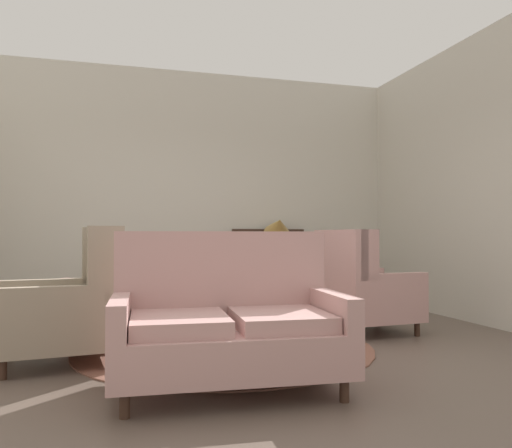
% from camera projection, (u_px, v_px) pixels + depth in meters
% --- Properties ---
extents(ground, '(8.57, 8.57, 0.00)m').
position_uv_depth(ground, '(232.00, 356.00, 4.26)').
color(ground, brown).
extents(wall_back, '(6.28, 0.08, 3.32)m').
position_uv_depth(wall_back, '(184.00, 189.00, 7.17)').
color(wall_back, beige).
rests_on(wall_back, ground).
extents(wall_right, '(0.08, 4.19, 3.32)m').
position_uv_depth(wall_right, '(468.00, 180.00, 5.99)').
color(wall_right, beige).
rests_on(wall_right, ground).
extents(baseboard_back, '(6.12, 0.03, 0.12)m').
position_uv_depth(baseboard_back, '(184.00, 303.00, 7.08)').
color(baseboard_back, '#382319').
rests_on(baseboard_back, ground).
extents(area_rug, '(2.63, 2.63, 0.01)m').
position_uv_depth(area_rug, '(225.00, 347.00, 4.54)').
color(area_rug, brown).
rests_on(area_rug, ground).
extents(coffee_table, '(0.88, 0.88, 0.47)m').
position_uv_depth(coffee_table, '(233.00, 305.00, 4.49)').
color(coffee_table, '#382319').
rests_on(coffee_table, ground).
extents(porcelain_vase, '(0.18, 0.18, 0.30)m').
position_uv_depth(porcelain_vase, '(232.00, 281.00, 4.44)').
color(porcelain_vase, '#384C93').
rests_on(porcelain_vase, coffee_table).
extents(settee, '(1.53, 0.94, 1.03)m').
position_uv_depth(settee, '(228.00, 326.00, 3.34)').
color(settee, tan).
rests_on(settee, ground).
extents(armchair_foreground_right, '(0.89, 0.92, 1.06)m').
position_uv_depth(armchair_foreground_right, '(361.00, 290.00, 5.27)').
color(armchair_foreground_right, tan).
rests_on(armchair_foreground_right, ground).
extents(armchair_back_corner, '(0.97, 0.85, 1.08)m').
position_uv_depth(armchair_back_corner, '(72.00, 307.00, 4.00)').
color(armchair_back_corner, gray).
rests_on(armchair_back_corner, ground).
extents(armchair_near_window, '(1.17, 1.13, 0.97)m').
position_uv_depth(armchair_near_window, '(130.00, 296.00, 5.04)').
color(armchair_near_window, tan).
rests_on(armchair_near_window, ground).
extents(sideboard, '(1.08, 0.40, 1.10)m').
position_uv_depth(sideboard, '(272.00, 273.00, 7.19)').
color(sideboard, '#382319').
rests_on(sideboard, ground).
extents(gramophone, '(0.47, 0.56, 0.57)m').
position_uv_depth(gramophone, '(278.00, 230.00, 7.13)').
color(gramophone, '#382319').
rests_on(gramophone, sideboard).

